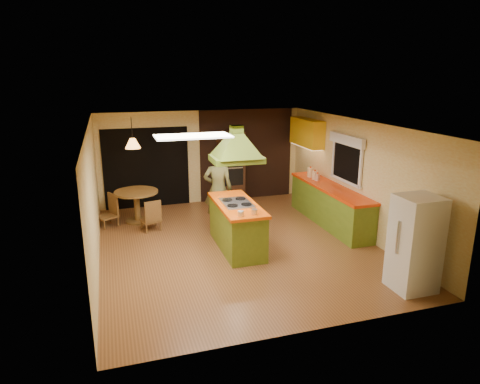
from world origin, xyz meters
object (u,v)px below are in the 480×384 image
object	(u,v)px
man	(218,189)
canister_large	(310,172)
refrigerator	(415,244)
dining_table	(137,200)
kitchen_island	(237,225)
wall_oven	(231,167)

from	to	relation	value
man	canister_large	xyz separation A→B (m)	(2.50, 0.40, 0.13)
canister_large	man	bearing A→B (deg)	-170.97
refrigerator	canister_large	distance (m)	4.21
dining_table	kitchen_island	bearing A→B (deg)	-50.58
man	canister_large	world-z (taller)	man
dining_table	canister_large	bearing A→B (deg)	-6.80
kitchen_island	wall_oven	world-z (taller)	wall_oven
man	wall_oven	distance (m)	1.96
dining_table	man	bearing A→B (deg)	-27.15
man	refrigerator	world-z (taller)	man
kitchen_island	canister_large	xyz separation A→B (m)	(2.45, 1.70, 0.55)
kitchen_island	refrigerator	world-z (taller)	refrigerator
canister_large	dining_table	bearing A→B (deg)	173.20
kitchen_island	refrigerator	xyz separation A→B (m)	(2.26, -2.49, 0.32)
refrigerator	wall_oven	distance (m)	5.78
kitchen_island	dining_table	size ratio (longest dim) A/B	1.88
man	wall_oven	xyz separation A→B (m)	(0.82, 1.78, 0.08)
man	dining_table	bearing A→B (deg)	-9.37
wall_oven	canister_large	bearing A→B (deg)	-39.23
kitchen_island	canister_large	size ratio (longest dim) A/B	8.37
wall_oven	man	bearing A→B (deg)	-114.47
kitchen_island	canister_large	distance (m)	3.04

